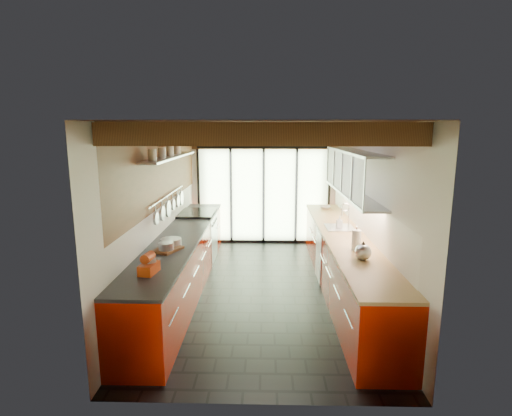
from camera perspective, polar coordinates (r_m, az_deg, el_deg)
name	(u,v)px	position (r m, az deg, el deg)	size (l,w,h in m)	color
ground	(262,289)	(6.55, 0.90, -11.48)	(5.50, 5.50, 0.00)	black
room_shell	(263,187)	(6.11, 0.95, 2.98)	(5.50, 5.50, 5.50)	silver
ceiling_beams	(263,133)	(6.43, 1.00, 10.62)	(3.14, 5.06, 4.90)	#593316
glass_door	(264,169)	(8.78, 1.10, 5.53)	(2.95, 0.10, 2.90)	#C6EAAD
left_counter	(183,261)	(6.53, -10.45, -7.45)	(0.68, 5.00, 0.92)	#A41401
range_stove	(198,236)	(7.89, -8.31, -4.04)	(0.66, 0.90, 0.97)	silver
right_counter	(343,262)	(6.51, 12.31, -7.58)	(0.68, 5.00, 0.92)	#A41401
sink_assembly	(340,226)	(6.75, 11.97, -2.47)	(0.45, 0.52, 0.43)	silver
upper_cabinets_right	(353,173)	(6.53, 13.68, 4.93)	(0.34, 3.00, 3.00)	silver
left_wall_fixtures	(171,175)	(6.52, -12.10, 4.57)	(0.28, 2.60, 0.96)	silver
stand_mixer	(149,265)	(4.72, -15.04, -7.85)	(0.20, 0.30, 0.25)	#C53B0F
pot_large	(166,247)	(5.45, -12.69, -5.50)	(0.20, 0.20, 0.13)	silver
pot_small	(171,242)	(5.70, -12.05, -4.84)	(0.29, 0.29, 0.11)	silver
cutting_board	(168,249)	(5.53, -12.51, -5.80)	(0.27, 0.38, 0.03)	brown
kettle	(363,251)	(5.19, 15.05, -5.96)	(0.23, 0.27, 0.25)	silver
paper_towel	(356,240)	(5.54, 14.14, -4.50)	(0.14, 0.14, 0.33)	white
soap_bottle	(339,222)	(6.74, 11.84, -1.97)	(0.09, 0.09, 0.20)	silver
bowl	(325,207)	(8.33, 9.83, 0.09)	(0.22, 0.22, 0.05)	silver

